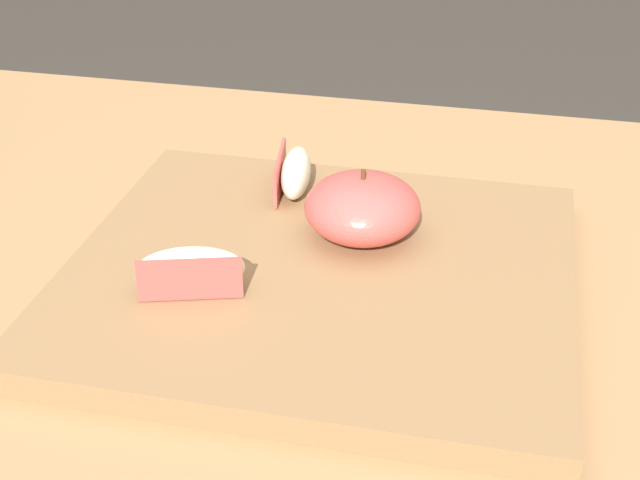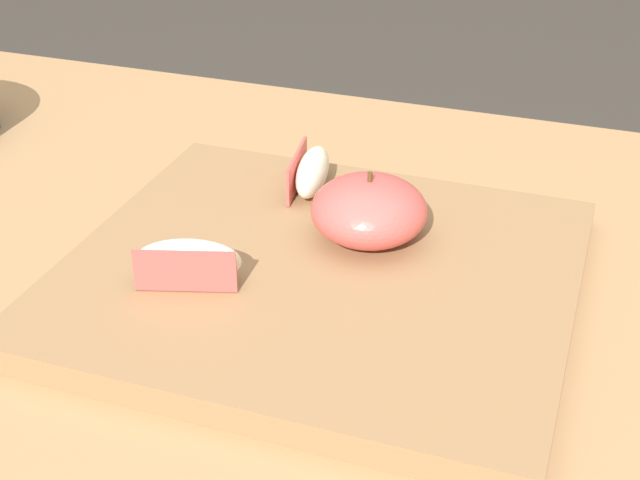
# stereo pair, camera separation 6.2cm
# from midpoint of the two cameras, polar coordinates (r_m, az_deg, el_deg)

# --- Properties ---
(dining_table) EXTENTS (1.34, 0.76, 0.73)m
(dining_table) POSITION_cam_midpoint_polar(r_m,az_deg,el_deg) (0.69, 5.57, -12.03)
(dining_table) COLOR #9E754C
(dining_table) RESTS_ON ground_plane
(cutting_board) EXTENTS (0.35, 0.32, 0.02)m
(cutting_board) POSITION_cam_midpoint_polar(r_m,az_deg,el_deg) (0.64, 2.79, -2.41)
(cutting_board) COLOR olive
(cutting_board) RESTS_ON dining_table
(apple_half_skin_up) EXTENTS (0.08, 0.08, 0.05)m
(apple_half_skin_up) POSITION_cam_midpoint_polar(r_m,az_deg,el_deg) (0.66, 5.82, 1.81)
(apple_half_skin_up) COLOR #D14C47
(apple_half_skin_up) RESTS_ON cutting_board
(apple_wedge_right) EXTENTS (0.08, 0.05, 0.03)m
(apple_wedge_right) POSITION_cam_midpoint_polar(r_m,az_deg,el_deg) (0.61, -5.44, -1.45)
(apple_wedge_right) COLOR #F4EACC
(apple_wedge_right) RESTS_ON cutting_board
(apple_wedge_middle) EXTENTS (0.04, 0.07, 0.03)m
(apple_wedge_middle) POSITION_cam_midpoint_polar(r_m,az_deg,el_deg) (0.73, 1.90, 4.26)
(apple_wedge_middle) COLOR #F4EACC
(apple_wedge_middle) RESTS_ON cutting_board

